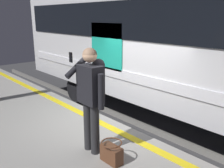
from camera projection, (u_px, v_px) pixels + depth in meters
name	position (u px, v px, depth m)	size (l,w,h in m)	color
ground_plane	(111.00, 157.00, 5.49)	(25.03, 25.03, 0.00)	#3D3D3F
safety_line	(100.00, 122.00, 5.05)	(15.34, 0.16, 0.01)	yellow
track_rail_near	(156.00, 131.00, 6.51)	(20.35, 0.08, 0.16)	slate
track_rail_far	(186.00, 117.00, 7.44)	(20.35, 0.08, 0.16)	slate
train_carriage	(221.00, 39.00, 5.51)	(13.52, 2.78, 3.99)	silver
passenger	(91.00, 93.00, 3.73)	(0.57, 0.55, 1.67)	#262628
handbag	(112.00, 153.00, 3.64)	(0.35, 0.32, 0.33)	#59331E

